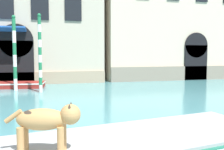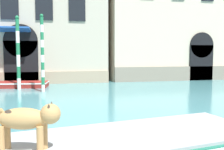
% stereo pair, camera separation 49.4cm
% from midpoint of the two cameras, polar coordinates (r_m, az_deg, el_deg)
% --- Properties ---
extents(boat_foreground, '(6.41, 3.15, 0.64)m').
position_cam_midpoint_polar(boat_foreground, '(5.37, 4.35, -16.08)').
color(boat_foreground, '#1E6651').
rests_on(boat_foreground, ground_plane).
extents(dog_on_deck, '(1.21, 0.54, 0.82)m').
position_cam_midpoint_polar(dog_on_deck, '(4.47, -14.78, -9.35)').
color(dog_on_deck, tan).
rests_on(dog_on_deck, boat_foreground).
extents(boat_moored_near_palazzo, '(5.05, 2.11, 0.36)m').
position_cam_midpoint_polar(boat_moored_near_palazzo, '(18.49, -20.64, -1.92)').
color(boat_moored_near_palazzo, maroon).
rests_on(boat_moored_near_palazzo, ground_plane).
extents(mooring_pole_0, '(0.22, 0.22, 4.51)m').
position_cam_midpoint_polar(mooring_pole_0, '(16.88, -18.98, 4.59)').
color(mooring_pole_0, white).
rests_on(mooring_pole_0, ground_plane).
extents(mooring_pole_1, '(0.20, 0.20, 4.49)m').
position_cam_midpoint_polar(mooring_pole_1, '(15.59, -14.04, 4.67)').
color(mooring_pole_1, white).
rests_on(mooring_pole_1, ground_plane).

